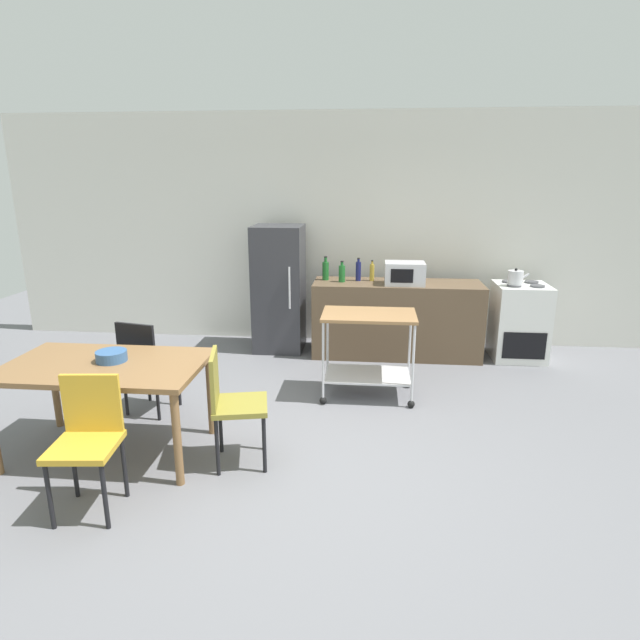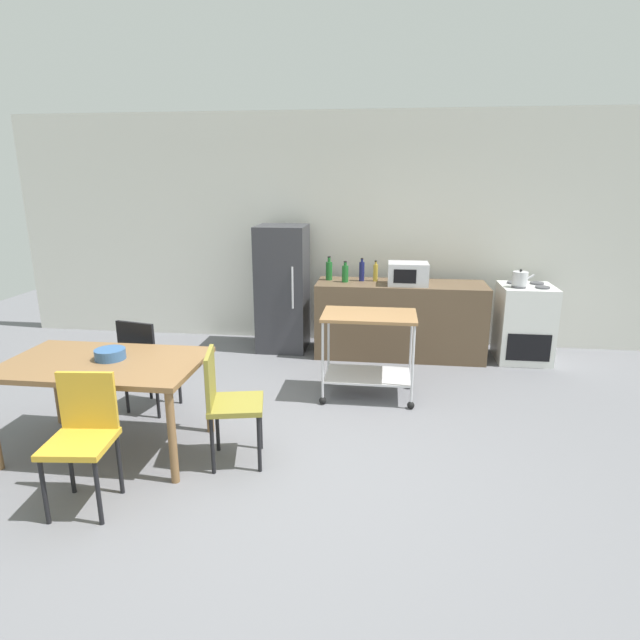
{
  "view_description": "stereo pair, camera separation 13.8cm",
  "coord_description": "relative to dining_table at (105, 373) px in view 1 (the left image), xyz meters",
  "views": [
    {
      "loc": [
        0.58,
        -3.61,
        2.13
      ],
      "look_at": [
        0.11,
        1.2,
        0.8
      ],
      "focal_mm": 29.53,
      "sensor_mm": 36.0,
      "label": 1
    },
    {
      "loc": [
        0.72,
        -3.59,
        2.13
      ],
      "look_at": [
        0.11,
        1.2,
        0.8
      ],
      "focal_mm": 29.53,
      "sensor_mm": 36.0,
      "label": 2
    }
  ],
  "objects": [
    {
      "name": "ground_plane",
      "position": [
        1.43,
        0.01,
        -0.67
      ],
      "size": [
        12.0,
        12.0,
        0.0
      ],
      "primitive_type": "plane",
      "color": "slate"
    },
    {
      "name": "back_wall",
      "position": [
        1.43,
        3.21,
        0.78
      ],
      "size": [
        8.4,
        0.12,
        2.9
      ],
      "primitive_type": "cube",
      "color": "silver",
      "rests_on": "ground_plane"
    },
    {
      "name": "kitchen_counter",
      "position": [
        2.33,
        2.61,
        -0.22
      ],
      "size": [
        2.0,
        0.64,
        0.9
      ],
      "primitive_type": "cube",
      "color": "brown",
      "rests_on": "ground_plane"
    },
    {
      "name": "dining_table",
      "position": [
        0.0,
        0.0,
        0.0
      ],
      "size": [
        1.5,
        0.9,
        0.75
      ],
      "color": "brown",
      "rests_on": "ground_plane"
    },
    {
      "name": "chair_mustard",
      "position": [
        0.22,
        -0.69,
        -0.15
      ],
      "size": [
        0.44,
        0.44,
        0.89
      ],
      "rotation": [
        0.0,
        0.0,
        0.1
      ],
      "color": "gold",
      "rests_on": "ground_plane"
    },
    {
      "name": "chair_olive",
      "position": [
        1.0,
        -0.06,
        -0.15
      ],
      "size": [
        0.47,
        0.47,
        0.89
      ],
      "rotation": [
        0.0,
        0.0,
        1.78
      ],
      "color": "olive",
      "rests_on": "ground_plane"
    },
    {
      "name": "chair_black",
      "position": [
        -0.0,
        0.72,
        -0.15
      ],
      "size": [
        0.48,
        0.48,
        0.89
      ],
      "rotation": [
        0.0,
        0.0,
        2.92
      ],
      "color": "black",
      "rests_on": "ground_plane"
    },
    {
      "name": "stove_oven",
      "position": [
        3.78,
        2.63,
        -0.22
      ],
      "size": [
        0.6,
        0.61,
        0.92
      ],
      "color": "white",
      "rests_on": "ground_plane"
    },
    {
      "name": "refrigerator",
      "position": [
        0.88,
        2.71,
        0.1
      ],
      "size": [
        0.6,
        0.63,
        1.55
      ],
      "color": "#333338",
      "rests_on": "ground_plane"
    },
    {
      "name": "kitchen_cart",
      "position": [
        2.0,
        1.32,
        -0.1
      ],
      "size": [
        0.91,
        0.57,
        0.85
      ],
      "color": "olive",
      "rests_on": "ground_plane"
    },
    {
      "name": "bottle_olive_oil",
      "position": [
        1.46,
        2.7,
        0.35
      ],
      "size": [
        0.08,
        0.08,
        0.29
      ],
      "color": "#1E6628",
      "rests_on": "kitchen_counter"
    },
    {
      "name": "bottle_sparkling_water",
      "position": [
        1.66,
        2.59,
        0.33
      ],
      "size": [
        0.08,
        0.08,
        0.25
      ],
      "color": "#1E6628",
      "rests_on": "kitchen_counter"
    },
    {
      "name": "bottle_soy_sauce",
      "position": [
        1.85,
        2.68,
        0.35
      ],
      "size": [
        0.06,
        0.06,
        0.28
      ],
      "color": "navy",
      "rests_on": "kitchen_counter"
    },
    {
      "name": "bottle_vinegar",
      "position": [
        2.02,
        2.7,
        0.34
      ],
      "size": [
        0.06,
        0.06,
        0.25
      ],
      "color": "gold",
      "rests_on": "kitchen_counter"
    },
    {
      "name": "microwave",
      "position": [
        2.4,
        2.52,
        0.36
      ],
      "size": [
        0.46,
        0.35,
        0.26
      ],
      "color": "silver",
      "rests_on": "kitchen_counter"
    },
    {
      "name": "fruit_bowl",
      "position": [
        0.04,
        0.05,
        0.12
      ],
      "size": [
        0.23,
        0.23,
        0.08
      ],
      "primitive_type": "cylinder",
      "color": "#33598C",
      "rests_on": "dining_table"
    },
    {
      "name": "kettle",
      "position": [
        3.66,
        2.53,
        0.33
      ],
      "size": [
        0.24,
        0.17,
        0.19
      ],
      "color": "silver",
      "rests_on": "stove_oven"
    }
  ]
}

